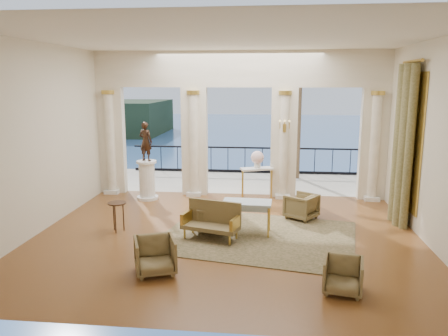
# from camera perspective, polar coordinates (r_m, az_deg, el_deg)

# --- Properties ---
(floor) EXTENTS (9.00, 9.00, 0.00)m
(floor) POSITION_cam_1_polar(r_m,az_deg,el_deg) (10.38, 0.31, -8.93)
(floor) COLOR #4C2F10
(floor) RESTS_ON ground
(room_walls) EXTENTS (9.00, 9.00, 9.00)m
(room_walls) POSITION_cam_1_polar(r_m,az_deg,el_deg) (8.66, -0.42, 6.61)
(room_walls) COLOR beige
(room_walls) RESTS_ON ground
(arcade) EXTENTS (9.00, 0.56, 4.50)m
(arcade) POSITION_cam_1_polar(r_m,az_deg,el_deg) (13.58, 1.95, 7.03)
(arcade) COLOR beige
(arcade) RESTS_ON ground
(terrace) EXTENTS (10.00, 3.60, 0.10)m
(terrace) POSITION_cam_1_polar(r_m,az_deg,el_deg) (15.94, 2.40, -1.93)
(terrace) COLOR #AA9C8B
(terrace) RESTS_ON ground
(balustrade) EXTENTS (9.00, 0.06, 1.03)m
(balustrade) POSITION_cam_1_polar(r_m,az_deg,el_deg) (17.41, 2.75, 0.74)
(balustrade) COLOR black
(balustrade) RESTS_ON terrace
(palm_tree) EXTENTS (2.00, 2.00, 4.50)m
(palm_tree) POSITION_cam_1_polar(r_m,az_deg,el_deg) (16.33, 9.91, 12.88)
(palm_tree) COLOR #4C3823
(palm_tree) RESTS_ON terrace
(headland) EXTENTS (22.00, 18.00, 6.00)m
(headland) POSITION_cam_1_polar(r_m,az_deg,el_deg) (85.75, -15.23, 6.45)
(headland) COLOR black
(headland) RESTS_ON sea
(sea) EXTENTS (160.00, 160.00, 0.00)m
(sea) POSITION_cam_1_polar(r_m,az_deg,el_deg) (70.35, 5.22, 3.37)
(sea) COLOR #24529B
(sea) RESTS_ON ground
(curtain) EXTENTS (0.33, 1.40, 4.09)m
(curtain) POSITION_cam_1_polar(r_m,az_deg,el_deg) (11.77, 22.36, 2.79)
(curtain) COLOR brown
(curtain) RESTS_ON ground
(window_frame) EXTENTS (0.04, 1.60, 3.40)m
(window_frame) POSITION_cam_1_polar(r_m,az_deg,el_deg) (11.82, 23.26, 3.14)
(window_frame) COLOR gold
(window_frame) RESTS_ON room_walls
(wall_sconce) EXTENTS (0.30, 0.11, 0.33)m
(wall_sconce) POSITION_cam_1_polar(r_m,az_deg,el_deg) (13.27, 7.91, 5.30)
(wall_sconce) COLOR gold
(wall_sconce) RESTS_ON arcade
(rug) EXTENTS (4.92, 4.15, 0.02)m
(rug) POSITION_cam_1_polar(r_m,az_deg,el_deg) (10.39, 4.49, -8.87)
(rug) COLOR #30351A
(rug) RESTS_ON ground
(armchair_a) EXTENTS (0.94, 0.91, 0.76)m
(armchair_a) POSITION_cam_1_polar(r_m,az_deg,el_deg) (8.50, -9.00, -11.01)
(armchair_a) COLOR #4E3E1F
(armchair_a) RESTS_ON ground
(armchair_b) EXTENTS (0.75, 0.72, 0.67)m
(armchair_b) POSITION_cam_1_polar(r_m,az_deg,el_deg) (7.97, 15.30, -13.20)
(armchair_b) COLOR #4E3E1F
(armchair_b) RESTS_ON ground
(armchair_c) EXTENTS (0.96, 0.97, 0.74)m
(armchair_c) POSITION_cam_1_polar(r_m,az_deg,el_deg) (11.74, 10.06, -4.79)
(armchair_c) COLOR #4E3E1F
(armchair_c) RESTS_ON ground
(armchair_d) EXTENTS (0.72, 0.75, 0.69)m
(armchair_d) POSITION_cam_1_polar(r_m,az_deg,el_deg) (10.69, -1.67, -6.36)
(armchair_d) COLOR #4E3E1F
(armchair_d) RESTS_ON ground
(settee) EXTENTS (1.41, 0.90, 0.86)m
(settee) POSITION_cam_1_polar(r_m,az_deg,el_deg) (10.15, -1.57, -6.84)
(settee) COLOR #4E3E1F
(settee) RESTS_ON ground
(game_table) EXTENTS (1.18, 0.68, 0.79)m
(game_table) POSITION_cam_1_polar(r_m,az_deg,el_deg) (10.38, 3.02, -4.82)
(game_table) COLOR #AAC4DA
(game_table) RESTS_ON ground
(pedestal) EXTENTS (0.66, 0.66, 1.20)m
(pedestal) POSITION_cam_1_polar(r_m,az_deg,el_deg) (13.63, -10.02, -1.65)
(pedestal) COLOR silver
(pedestal) RESTS_ON ground
(statue) EXTENTS (0.50, 0.41, 1.19)m
(statue) POSITION_cam_1_polar(r_m,az_deg,el_deg) (13.41, -10.19, 3.44)
(statue) COLOR #2F1F15
(statue) RESTS_ON pedestal
(console_table) EXTENTS (1.08, 0.73, 0.96)m
(console_table) POSITION_cam_1_polar(r_m,az_deg,el_deg) (13.53, 4.35, -0.66)
(console_table) COLOR silver
(console_table) RESTS_ON ground
(urn) EXTENTS (0.40, 0.40, 0.53)m
(urn) POSITION_cam_1_polar(r_m,az_deg,el_deg) (13.45, 4.38, 1.28)
(urn) COLOR silver
(urn) RESTS_ON console_table
(side_table) EXTENTS (0.44, 0.44, 0.72)m
(side_table) POSITION_cam_1_polar(r_m,az_deg,el_deg) (10.85, -13.80, -4.92)
(side_table) COLOR black
(side_table) RESTS_ON ground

